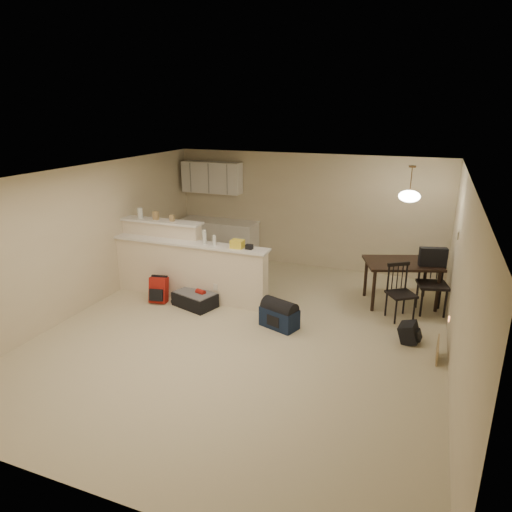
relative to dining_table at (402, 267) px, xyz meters
The scene contains 21 objects.
room 3.04m from the dining_table, 136.76° to the right, with size 7.00×7.02×2.50m.
breakfast_bar 4.08m from the dining_table, 164.84° to the right, with size 3.08×0.58×1.39m.
upper_cabinets 4.71m from the dining_table, 163.79° to the left, with size 1.40×0.34×0.70m, color white.
kitchen_counter 4.34m from the dining_table, 164.70° to the left, with size 1.80×0.60×0.90m, color white.
thermostat 1.24m from the dining_table, 31.61° to the right, with size 0.02×0.12×0.12m, color beige.
jar 4.98m from the dining_table, 169.13° to the right, with size 0.10×0.10×0.20m, color silver.
cereal_box 4.64m from the dining_table, 168.30° to the right, with size 0.10×0.07×0.16m, color #A58655.
small_box 4.29m from the dining_table, 167.33° to the right, with size 0.08×0.06×0.12m, color #A58655.
bottle_a 3.57m from the dining_table, 161.05° to the right, with size 0.07×0.07×0.26m, color silver.
bottle_b 3.38m from the dining_table, 159.96° to the right, with size 0.06×0.06×0.18m, color silver.
bag_lump 2.97m from the dining_table, 157.00° to the right, with size 0.22×0.18×0.14m, color #A58655.
pouch 2.77m from the dining_table, 155.17° to the right, with size 0.12×0.10×0.08m, color #A58655.
dining_table is the anchor object (origin of this frame).
pendant_lamp 1.29m from the dining_table, 90.00° to the left, with size 0.36×0.36×0.62m.
dining_chair_near 0.71m from the dining_table, 84.60° to the right, with size 0.42×0.40×0.95m, color black, non-canonical shape.
dining_chair_far 0.60m from the dining_table, 21.80° to the right, with size 0.48×0.46×1.10m, color black, non-canonical shape.
suitcase 3.76m from the dining_table, 156.83° to the right, with size 0.74×0.48×0.25m, color black.
red_backpack 4.42m from the dining_table, 159.68° to the right, with size 0.31×0.19×0.47m, color #AA1B13.
navy_duffel 2.48m from the dining_table, 135.64° to the right, with size 0.60×0.33×0.33m, color #121F39.
black_daypack 1.56m from the dining_table, 79.53° to the right, with size 0.33×0.23×0.29m, color black.
cardboard_sheet 2.07m from the dining_table, 70.28° to the right, with size 0.40×0.02×0.30m, color #A58655.
Camera 1 is at (2.53, -6.06, 3.41)m, focal length 32.00 mm.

